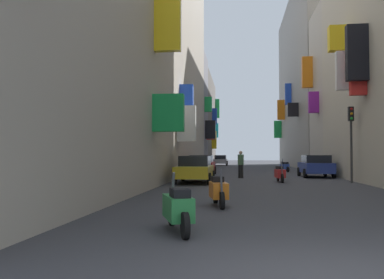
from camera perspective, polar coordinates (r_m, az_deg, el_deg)
ground_plane at (r=34.82m, az=8.72°, el=-4.54°), size 140.00×140.00×0.00m
building_left_near at (r=26.48m, az=-8.93°, el=17.57°), size 7.36×38.51×20.81m
building_left_mid_a at (r=46.93m, az=-1.65°, el=3.90°), size 7.12×5.85×12.82m
building_left_mid_b at (r=57.53m, az=-0.12°, el=2.47°), size 6.66×15.65×12.17m
building_right_mid_a at (r=36.06m, az=21.54°, el=6.40°), size 6.88×5.89×13.47m
building_right_mid_c at (r=52.91m, az=16.75°, el=7.74°), size 7.13×26.91×20.92m
parked_car_blue at (r=28.14m, az=16.88°, el=-3.50°), size 1.94×3.97×1.45m
parked_car_red at (r=29.85m, az=1.36°, el=-3.52°), size 1.96×3.96×1.44m
parked_car_silver at (r=55.69m, az=4.01°, el=-2.88°), size 1.91×4.30×1.39m
parked_car_yellow at (r=21.81m, az=0.44°, el=-4.07°), size 1.90×4.45×1.42m
scooter_blue at (r=35.98m, az=12.83°, el=-3.70°), size 0.72×1.75×1.13m
scooter_red at (r=22.66m, az=12.20°, el=-4.67°), size 0.52×1.92×1.13m
scooter_orange at (r=11.94m, az=3.72°, el=-7.07°), size 0.64×1.86×1.13m
scooter_green at (r=8.02m, az=-1.98°, el=-9.53°), size 0.79×1.87×1.13m
pedestrian_near_left at (r=26.13m, az=6.83°, el=-3.49°), size 0.52×0.52×1.72m
traffic_light_far_corner at (r=23.03m, az=21.35°, el=1.15°), size 0.26×0.34×4.01m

